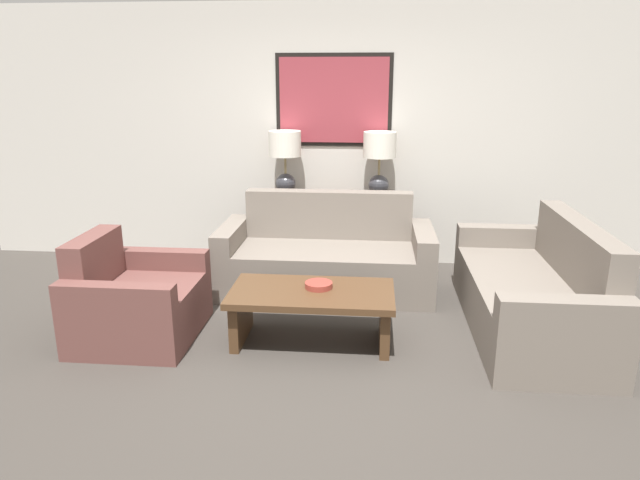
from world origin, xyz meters
name	(u,v)px	position (x,y,z in m)	size (l,w,h in m)	color
ground_plane	(309,365)	(0.00, 0.00, 0.00)	(20.00, 20.00, 0.00)	#3D3833
back_wall	(334,137)	(0.00, 2.42, 1.33)	(7.70, 0.12, 2.65)	beige
console_table	(331,232)	(0.00, 2.15, 0.38)	(1.38, 0.38, 0.75)	#332319
table_lamp_left	(285,155)	(-0.47, 2.15, 1.18)	(0.33, 0.33, 0.66)	#333338
table_lamp_right	(379,156)	(0.47, 2.15, 1.18)	(0.33, 0.33, 0.66)	#333338
couch_by_back_wall	(326,259)	(0.00, 1.49, 0.30)	(1.95, 0.86, 0.88)	slate
couch_by_side	(534,294)	(1.69, 0.76, 0.30)	(0.86, 1.95, 0.88)	slate
coffee_table	(312,304)	(-0.02, 0.37, 0.31)	(1.22, 0.65, 0.42)	#4C331E
decorative_bowl	(319,285)	(0.03, 0.43, 0.44)	(0.21, 0.21, 0.04)	#93382D
armchair_near_back_wall	(135,302)	(-1.38, 0.36, 0.28)	(0.85, 0.95, 0.80)	brown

